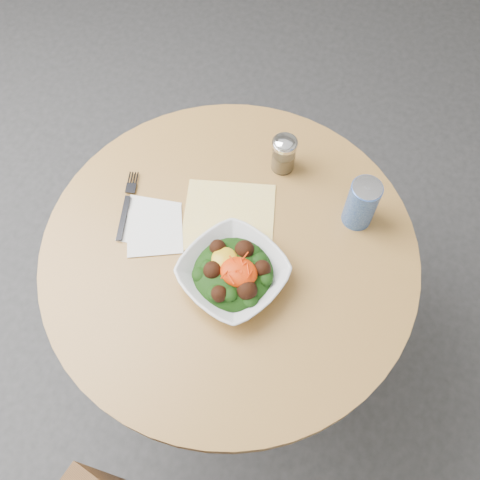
# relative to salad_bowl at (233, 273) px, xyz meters

# --- Properties ---
(ground) EXTENTS (6.00, 6.00, 0.00)m
(ground) POSITION_rel_salad_bowl_xyz_m (-0.04, 0.07, -0.78)
(ground) COLOR #2E2E31
(ground) RESTS_ON ground
(table) EXTENTS (0.90, 0.90, 0.75)m
(table) POSITION_rel_salad_bowl_xyz_m (-0.04, 0.07, -0.23)
(table) COLOR black
(table) RESTS_ON ground
(cloth_napkin) EXTENTS (0.27, 0.25, 0.00)m
(cloth_napkin) POSITION_rel_salad_bowl_xyz_m (-0.07, 0.15, -0.03)
(cloth_napkin) COLOR #EAAE0C
(cloth_napkin) RESTS_ON table
(paper_napkins) EXTENTS (0.19, 0.18, 0.00)m
(paper_napkins) POSITION_rel_salad_bowl_xyz_m (-0.23, 0.06, -0.03)
(paper_napkins) COLOR white
(paper_napkins) RESTS_ON table
(salad_bowl) EXTENTS (0.30, 0.30, 0.09)m
(salad_bowl) POSITION_rel_salad_bowl_xyz_m (0.00, 0.00, 0.00)
(salad_bowl) COLOR silver
(salad_bowl) RESTS_ON table
(fork) EXTENTS (0.07, 0.20, 0.00)m
(fork) POSITION_rel_salad_bowl_xyz_m (-0.32, 0.10, -0.03)
(fork) COLOR black
(fork) RESTS_ON table
(spice_shaker) EXTENTS (0.06, 0.06, 0.11)m
(spice_shaker) POSITION_rel_salad_bowl_xyz_m (0.01, 0.34, 0.02)
(spice_shaker) COLOR silver
(spice_shaker) RESTS_ON table
(beverage_can) EXTENTS (0.07, 0.07, 0.14)m
(beverage_can) POSITION_rel_salad_bowl_xyz_m (0.22, 0.26, 0.04)
(beverage_can) COLOR navy
(beverage_can) RESTS_ON table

